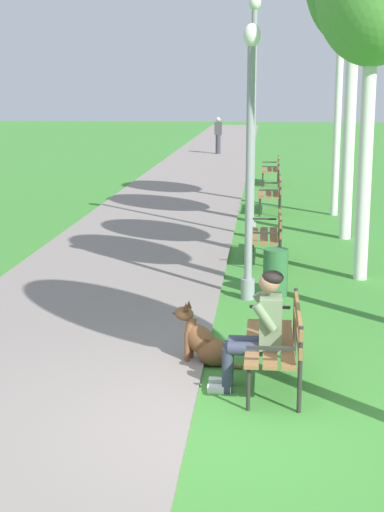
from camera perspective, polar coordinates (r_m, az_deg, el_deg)
ground_plane at (r=7.15m, az=1.63°, el=-12.65°), size 120.00×120.00×0.00m
paved_path at (r=30.70m, az=0.91°, el=6.80°), size 3.55×60.00×0.04m
park_bench_near at (r=8.02m, az=6.45°, el=-5.93°), size 0.55×1.50×0.85m
park_bench_mid at (r=13.65m, az=5.71°, el=1.75°), size 0.55×1.50×0.85m
park_bench_far at (r=18.99m, az=5.93°, el=4.74°), size 0.55×1.50×0.85m
park_bench_furthest at (r=24.37m, az=5.94°, el=6.43°), size 0.55×1.50×0.85m
person_seated_on_near_bench at (r=7.81m, az=4.97°, el=-5.13°), size 0.74×0.49×1.25m
dog_brown at (r=8.61m, az=0.88°, el=-6.34°), size 0.82×0.40×0.71m
lamp_post_near at (r=10.94m, az=4.26°, el=6.95°), size 0.24×0.24×3.84m
lamp_post_mid at (r=15.62m, az=4.50°, el=10.27°), size 0.24×0.24×4.75m
birch_tree_third at (r=12.40m, az=13.14°, el=17.81°), size 1.69×1.63×5.36m
litter_bin at (r=11.41m, az=6.14°, el=-1.22°), size 0.36×0.36×0.70m
pedestrian_distant at (r=34.90m, az=1.93°, el=8.82°), size 0.32×0.22×1.65m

